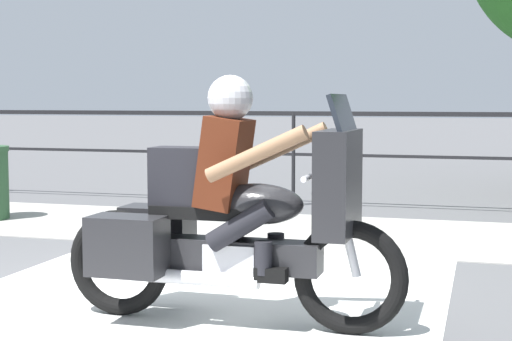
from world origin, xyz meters
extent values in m
plane|color=#565659|center=(0.00, 0.00, 0.00)|extent=(120.00, 120.00, 0.00)
cube|color=#A8A59E|center=(0.00, 3.40, 0.01)|extent=(44.00, 2.40, 0.01)
cube|color=silver|center=(0.51, -0.20, 0.00)|extent=(3.53, 6.00, 0.01)
cube|color=black|center=(0.00, 5.37, 1.27)|extent=(36.00, 0.04, 0.06)
cube|color=black|center=(0.00, 5.37, 0.71)|extent=(36.00, 0.03, 0.04)
cylinder|color=black|center=(0.00, 5.37, 0.65)|extent=(0.05, 0.05, 1.30)
torus|color=black|center=(1.72, -0.23, 0.36)|extent=(0.72, 0.11, 0.72)
torus|color=black|center=(0.15, -0.23, 0.36)|extent=(0.72, 0.11, 0.72)
cube|color=#232326|center=(0.93, -0.23, 0.46)|extent=(1.19, 0.22, 0.20)
cube|color=silver|center=(0.96, -0.23, 0.41)|extent=(0.34, 0.26, 0.26)
ellipsoid|color=#232326|center=(1.12, -0.23, 0.79)|extent=(0.60, 0.30, 0.26)
cube|color=black|center=(0.78, -0.23, 0.73)|extent=(0.69, 0.28, 0.08)
cube|color=#232326|center=(1.64, -0.23, 0.94)|extent=(0.20, 0.62, 0.65)
cube|color=#1E232B|center=(1.66, -0.23, 1.37)|extent=(0.10, 0.53, 0.24)
cylinder|color=silver|center=(1.50, -0.23, 0.99)|extent=(0.04, 0.70, 0.04)
cylinder|color=silver|center=(0.74, -0.39, 0.33)|extent=(0.86, 0.09, 0.09)
cube|color=#232326|center=(0.33, -0.47, 0.53)|extent=(0.48, 0.28, 0.38)
cube|color=#232326|center=(0.33, 0.01, 0.53)|extent=(0.48, 0.28, 0.38)
cylinder|color=silver|center=(1.69, -0.23, 0.65)|extent=(0.20, 0.06, 0.58)
cube|color=#4C1E0F|center=(0.90, -0.23, 1.05)|extent=(0.32, 0.36, 0.60)
sphere|color=#8C6647|center=(0.94, -0.23, 1.44)|extent=(0.23, 0.23, 0.23)
sphere|color=#B7B7BC|center=(0.94, -0.23, 1.46)|extent=(0.29, 0.29, 0.29)
cylinder|color=black|center=(1.05, -0.38, 0.67)|extent=(0.44, 0.13, 0.34)
cylinder|color=black|center=(1.20, -0.38, 0.48)|extent=(0.11, 0.11, 0.20)
cube|color=black|center=(1.25, -0.38, 0.38)|extent=(0.20, 0.10, 0.09)
cylinder|color=black|center=(1.05, -0.08, 0.67)|extent=(0.44, 0.13, 0.34)
cylinder|color=black|center=(1.20, -0.08, 0.48)|extent=(0.11, 0.11, 0.20)
cube|color=black|center=(1.25, -0.08, 0.38)|extent=(0.20, 0.10, 0.09)
cylinder|color=#8C6647|center=(1.20, -0.53, 1.13)|extent=(0.63, 0.09, 0.35)
cylinder|color=#8C6647|center=(1.20, 0.07, 1.13)|extent=(0.63, 0.09, 0.35)
cube|color=black|center=(0.60, -0.23, 0.95)|extent=(0.36, 0.24, 0.38)
camera|label=1|loc=(2.49, -4.95, 1.45)|focal=55.00mm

